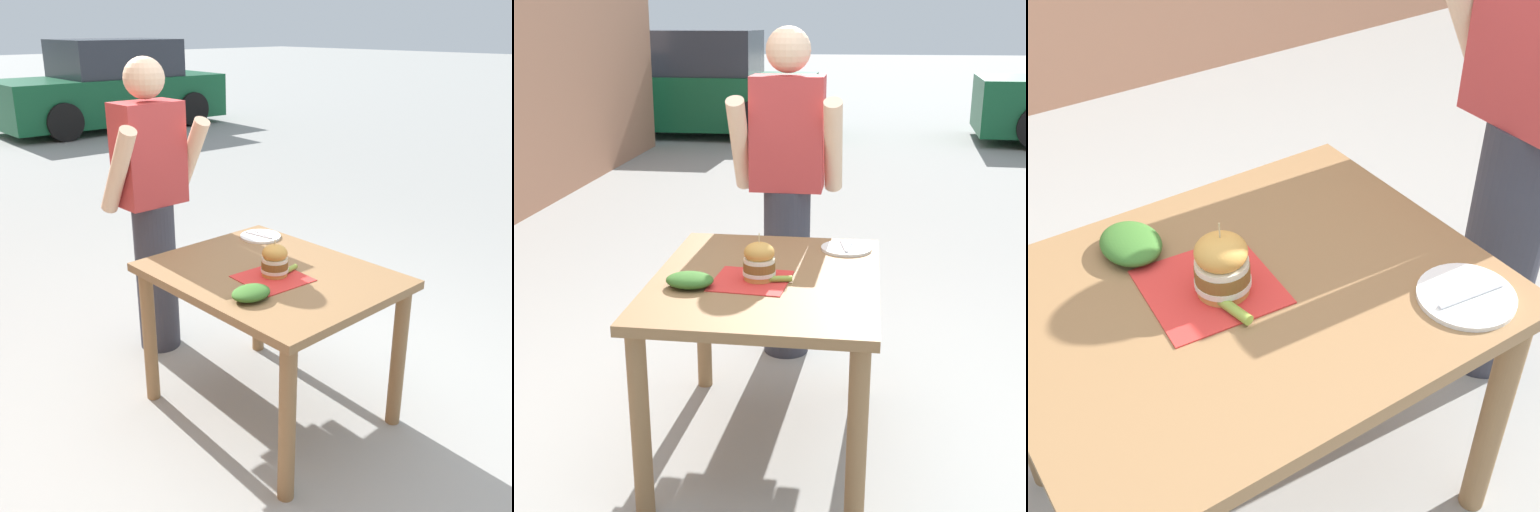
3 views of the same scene
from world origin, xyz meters
TOP-DOWN VIEW (x-y plane):
  - ground_plane at (0.00, 0.00)m, footprint 80.00×80.00m
  - patio_table at (0.00, 0.00)m, footprint 0.87×1.10m
  - serving_paper at (-0.05, -0.07)m, footprint 0.31×0.31m
  - sandwich at (-0.02, -0.05)m, footprint 0.13×0.13m
  - pickle_spear at (0.06, -0.07)m, footprint 0.10×0.04m
  - side_plate_with_forks at (0.30, 0.39)m, footprint 0.22×0.22m
  - side_salad at (-0.27, -0.16)m, footprint 0.18×0.14m
  - diner_across_table at (-0.03, 0.93)m, footprint 0.55×0.35m
  - parked_car_mid_block at (4.10, 8.56)m, footprint 4.27×1.97m

SIDE VIEW (x-z plane):
  - ground_plane at x=0.00m, z-range 0.00..0.00m
  - patio_table at x=0.00m, z-range 0.26..1.02m
  - parked_car_mid_block at x=4.10m, z-range -0.08..1.52m
  - serving_paper at x=-0.05m, z-range 0.76..0.77m
  - side_plate_with_forks at x=0.30m, z-range 0.76..0.78m
  - pickle_spear at x=0.06m, z-range 0.77..0.79m
  - side_salad at x=-0.27m, z-range 0.76..0.82m
  - sandwich at x=-0.02m, z-range 0.75..0.93m
  - diner_across_table at x=-0.03m, z-range 0.04..1.73m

